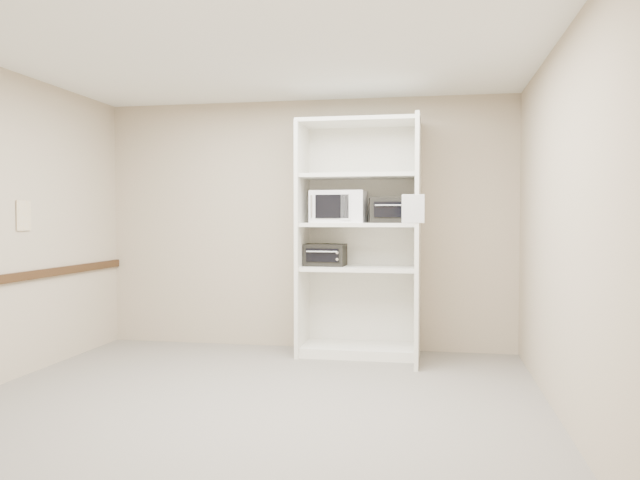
% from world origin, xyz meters
% --- Properties ---
extents(floor, '(4.50, 4.00, 0.01)m').
position_xyz_m(floor, '(0.00, 0.00, 0.00)').
color(floor, slate).
rests_on(floor, ground).
extents(ceiling, '(4.50, 4.00, 0.01)m').
position_xyz_m(ceiling, '(0.00, 0.00, 2.70)').
color(ceiling, white).
extents(wall_back, '(4.50, 0.02, 2.70)m').
position_xyz_m(wall_back, '(0.00, 2.00, 1.35)').
color(wall_back, tan).
rests_on(wall_back, ground).
extents(wall_front, '(4.50, 0.02, 2.70)m').
position_xyz_m(wall_front, '(0.00, -2.00, 1.35)').
color(wall_front, tan).
rests_on(wall_front, ground).
extents(wall_right, '(0.02, 4.00, 2.70)m').
position_xyz_m(wall_right, '(2.25, 0.00, 1.35)').
color(wall_right, tan).
rests_on(wall_right, ground).
extents(shelving_unit, '(1.24, 0.92, 2.42)m').
position_xyz_m(shelving_unit, '(0.67, 1.70, 1.13)').
color(shelving_unit, white).
rests_on(shelving_unit, floor).
extents(microwave, '(0.56, 0.44, 0.33)m').
position_xyz_m(microwave, '(0.40, 1.72, 1.54)').
color(microwave, white).
rests_on(microwave, shelving_unit).
extents(toaster_oven_upper, '(0.48, 0.39, 0.26)m').
position_xyz_m(toaster_oven_upper, '(0.95, 1.69, 1.50)').
color(toaster_oven_upper, black).
rests_on(toaster_oven_upper, shelving_unit).
extents(toaster_oven_lower, '(0.42, 0.33, 0.23)m').
position_xyz_m(toaster_oven_lower, '(0.26, 1.73, 1.03)').
color(toaster_oven_lower, black).
rests_on(toaster_oven_lower, shelving_unit).
extents(paper_sign, '(0.20, 0.03, 0.26)m').
position_xyz_m(paper_sign, '(1.19, 1.07, 1.51)').
color(paper_sign, white).
rests_on(paper_sign, shelving_unit).
extents(chair_rail, '(0.04, 3.98, 0.08)m').
position_xyz_m(chair_rail, '(-2.23, 0.00, 0.90)').
color(chair_rail, '#301D0D').
rests_on(chair_rail, wall_left).
extents(wall_poster, '(0.01, 0.19, 0.27)m').
position_xyz_m(wall_poster, '(-2.24, 0.33, 1.44)').
color(wall_poster, silver).
rests_on(wall_poster, wall_left).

